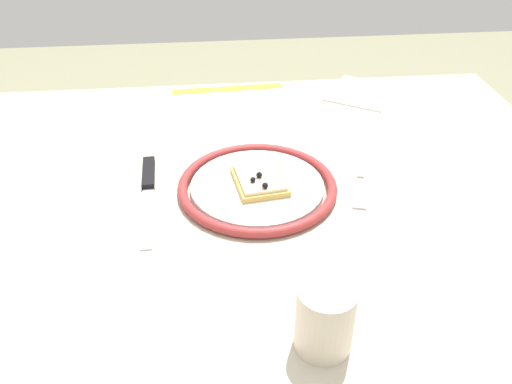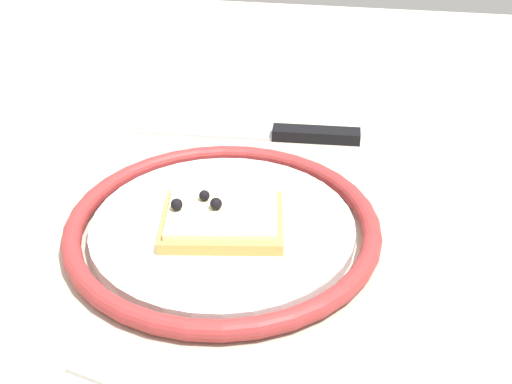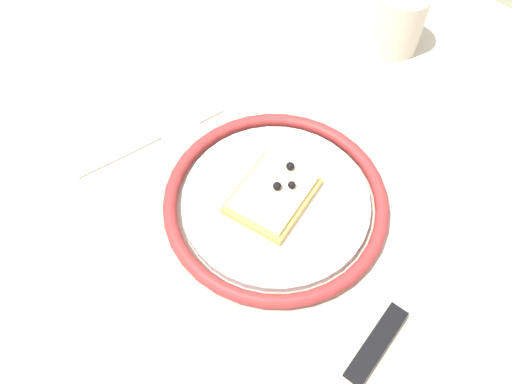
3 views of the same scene
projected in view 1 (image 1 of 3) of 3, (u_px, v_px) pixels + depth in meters
dining_table at (244, 243)px, 0.89m from camera, size 1.20×0.95×0.77m
plate at (257, 186)px, 0.87m from camera, size 0.26×0.26×0.02m
pizza_slice_near at (260, 180)px, 0.86m from camera, size 0.09×0.11×0.03m
knife at (148, 184)px, 0.88m from camera, size 0.03×0.24×0.01m
fork at (361, 175)px, 0.91m from camera, size 0.07×0.20×0.00m
cup at (325, 318)px, 0.59m from camera, size 0.07×0.07×0.09m
measuring_tape at (229, 89)px, 1.20m from camera, size 0.25×0.04×0.00m
napkin at (361, 93)px, 1.18m from camera, size 0.19×0.19×0.00m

